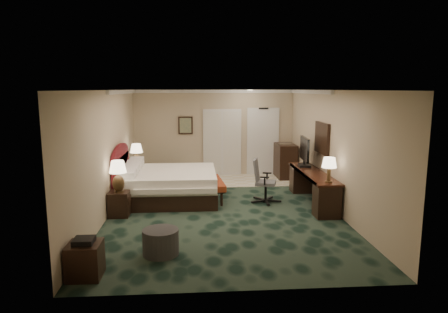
{
  "coord_description": "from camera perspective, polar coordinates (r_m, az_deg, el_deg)",
  "views": [
    {
      "loc": [
        -0.6,
        -8.78,
        2.73
      ],
      "look_at": [
        0.08,
        0.6,
        1.13
      ],
      "focal_mm": 32.0,
      "sensor_mm": 36.0,
      "label": 1
    }
  ],
  "objects": [
    {
      "name": "nightstand_near",
      "position": [
        9.0,
        -14.73,
        -6.52
      ],
      "size": [
        0.43,
        0.5,
        0.54
      ],
      "primitive_type": "cube",
      "color": "black",
      "rests_on": "ground"
    },
    {
      "name": "wall_front",
      "position": [
        5.25,
        2.59,
        -5.55
      ],
      "size": [
        5.0,
        0.0,
        2.7
      ],
      "primitive_type": "cube",
      "color": "tan",
      "rests_on": "ground"
    },
    {
      "name": "desk_chair",
      "position": [
        9.7,
        6.0,
        -3.5
      ],
      "size": [
        0.76,
        0.73,
        1.06
      ],
      "primitive_type": null,
      "rotation": [
        0.0,
        0.0,
        -0.29
      ],
      "color": "#4C4C4C",
      "rests_on": "ground"
    },
    {
      "name": "lamp_far",
      "position": [
        11.35,
        -12.38,
        0.15
      ],
      "size": [
        0.37,
        0.37,
        0.65
      ],
      "primitive_type": null,
      "rotation": [
        0.0,
        0.0,
        -0.09
      ],
      "color": "black",
      "rests_on": "nightstand_far"
    },
    {
      "name": "bed",
      "position": [
        10.02,
        -7.79,
        -4.09
      ],
      "size": [
        2.29,
        2.12,
        0.73
      ],
      "primitive_type": "cube",
      "color": "white",
      "rests_on": "ground"
    },
    {
      "name": "desk_lamp",
      "position": [
        8.76,
        14.77,
        -1.84
      ],
      "size": [
        0.32,
        0.32,
        0.55
      ],
      "primitive_type": null,
      "rotation": [
        0.0,
        0.0,
        -0.04
      ],
      "color": "black",
      "rests_on": "desk"
    },
    {
      "name": "headboard",
      "position": [
        10.16,
        -14.5,
        -2.17
      ],
      "size": [
        0.12,
        2.0,
        1.4
      ],
      "primitive_type": null,
      "color": "#4D0F19",
      "rests_on": "ground"
    },
    {
      "name": "tv",
      "position": [
        10.4,
        11.43,
        0.64
      ],
      "size": [
        0.16,
        0.97,
        0.75
      ],
      "primitive_type": "cube",
      "rotation": [
        0.0,
        0.0,
        -0.08
      ],
      "color": "black",
      "rests_on": "desk"
    },
    {
      "name": "entry_door",
      "position": [
        12.8,
        5.56,
        2.07
      ],
      "size": [
        1.02,
        0.06,
        2.18
      ],
      "primitive_type": "cube",
      "color": "silver",
      "rests_on": "ground"
    },
    {
      "name": "desk",
      "position": [
        9.85,
        12.51,
        -4.37
      ],
      "size": [
        0.57,
        2.63,
        0.76
      ],
      "primitive_type": "cube",
      "color": "black",
      "rests_on": "ground"
    },
    {
      "name": "ottoman",
      "position": [
        6.86,
        -9.03,
        -11.97
      ],
      "size": [
        0.79,
        0.79,
        0.43
      ],
      "primitive_type": "cylinder",
      "rotation": [
        0.0,
        0.0,
        0.42
      ],
      "color": "#323335",
      "rests_on": "ground"
    },
    {
      "name": "nightstand_far",
      "position": [
        11.42,
        -12.38,
        -2.92
      ],
      "size": [
        0.46,
        0.53,
        0.57
      ],
      "primitive_type": "cube",
      "color": "black",
      "rests_on": "ground"
    },
    {
      "name": "ceiling",
      "position": [
        8.8,
        -0.24,
        9.47
      ],
      "size": [
        5.0,
        7.5,
        0.0
      ],
      "primitive_type": "cube",
      "color": "white",
      "rests_on": "wall_back"
    },
    {
      "name": "wall_right",
      "position": [
        9.42,
        15.13,
        0.9
      ],
      "size": [
        0.0,
        7.5,
        2.7
      ],
      "primitive_type": "cube",
      "color": "tan",
      "rests_on": "ground"
    },
    {
      "name": "wall_left",
      "position": [
        9.09,
        -16.16,
        0.55
      ],
      "size": [
        0.0,
        7.5,
        2.7
      ],
      "primitive_type": "cube",
      "color": "tan",
      "rests_on": "ground"
    },
    {
      "name": "closet_doors",
      "position": [
        12.64,
        -0.26,
        2.02
      ],
      "size": [
        1.2,
        0.06,
        2.1
      ],
      "primitive_type": "cube",
      "color": "silver",
      "rests_on": "ground"
    },
    {
      "name": "side_table",
      "position": [
        6.34,
        -19.24,
        -13.82
      ],
      "size": [
        0.48,
        0.48,
        0.52
      ],
      "primitive_type": "cube",
      "color": "black",
      "rests_on": "ground"
    },
    {
      "name": "bed_bench",
      "position": [
        10.01,
        -1.71,
        -4.74
      ],
      "size": [
        0.62,
        1.46,
        0.48
      ],
      "primitive_type": "cube",
      "rotation": [
        0.0,
        0.0,
        0.09
      ],
      "color": "brown",
      "rests_on": "ground"
    },
    {
      "name": "wall_mirror",
      "position": [
        9.94,
        13.83,
        2.57
      ],
      "size": [
        0.05,
        0.95,
        0.75
      ],
      "primitive_type": "cube",
      "color": "white",
      "rests_on": "wall_right"
    },
    {
      "name": "floor",
      "position": [
        9.22,
        -0.23,
        -7.56
      ],
      "size": [
        5.0,
        7.5,
        0.0
      ],
      "primitive_type": "cube",
      "color": "black",
      "rests_on": "ground"
    },
    {
      "name": "wall_art",
      "position": [
        12.55,
        -5.52,
        4.45
      ],
      "size": [
        0.45,
        0.06,
        0.55
      ],
      "primitive_type": "cube",
      "color": "slate",
      "rests_on": "wall_back"
    },
    {
      "name": "lamp_near",
      "position": [
        8.8,
        -14.88,
        -2.78
      ],
      "size": [
        0.38,
        0.38,
        0.69
      ],
      "primitive_type": null,
      "rotation": [
        0.0,
        0.0,
        -0.04
      ],
      "color": "black",
      "rests_on": "nightstand_near"
    },
    {
      "name": "wall_back",
      "position": [
        12.62,
        -1.4,
        3.38
      ],
      "size": [
        5.0,
        0.0,
        2.7
      ],
      "primitive_type": "cube",
      "color": "tan",
      "rests_on": "ground"
    },
    {
      "name": "crown_molding",
      "position": [
        8.81,
        -0.24,
        9.15
      ],
      "size": [
        5.0,
        7.5,
        0.1
      ],
      "primitive_type": null,
      "color": "silver",
      "rests_on": "wall_back"
    },
    {
      "name": "minibar",
      "position": [
        12.5,
        8.74,
        -0.62
      ],
      "size": [
        0.55,
        0.99,
        1.05
      ],
      "primitive_type": "cube",
      "color": "black",
      "rests_on": "ground"
    },
    {
      "name": "tile_patch",
      "position": [
        12.09,
        3.09,
        -3.37
      ],
      "size": [
        3.2,
        1.7,
        0.01
      ],
      "primitive_type": "cube",
      "color": "beige",
      "rests_on": "ground"
    }
  ]
}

